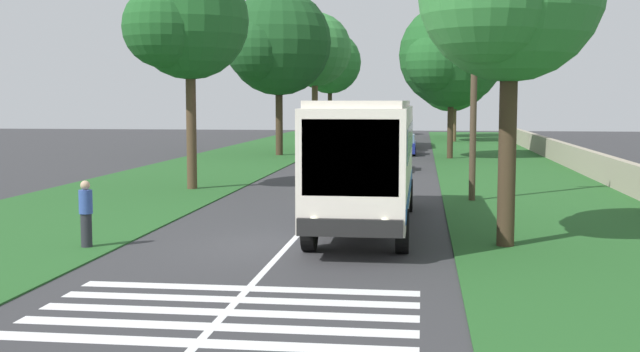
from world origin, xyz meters
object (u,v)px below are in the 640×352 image
(roadside_tree_right_1, at_px, (454,74))
(roadside_tree_right_3, at_px, (449,78))
(coach_bus, at_px, (367,155))
(roadside_tree_left_3, at_px, (312,52))
(utility_pole, at_px, (474,88))
(trailing_car_0, at_px, (386,158))
(pedestrian, at_px, (86,213))
(roadside_tree_right_2, at_px, (449,58))
(roadside_tree_left_2, at_px, (277,45))
(trailing_car_1, at_px, (342,149))
(trailing_car_2, at_px, (403,145))
(roadside_tree_left_1, at_px, (186,24))
(roadside_tree_left_0, at_px, (328,64))
(trailing_minibus_0, at_px, (399,128))

(roadside_tree_right_1, bearing_deg, roadside_tree_right_3, 0.52)
(roadside_tree_right_3, bearing_deg, coach_bus, 175.86)
(roadside_tree_left_3, distance_m, utility_pole, 34.29)
(trailing_car_0, xyz_separation_m, pedestrian, (-23.61, 6.50, 0.24))
(roadside_tree_right_2, bearing_deg, roadside_tree_left_2, 82.90)
(coach_bus, height_order, roadside_tree_right_1, roadside_tree_right_1)
(trailing_car_0, xyz_separation_m, roadside_tree_right_2, (9.27, -3.57, 5.76))
(roadside_tree_right_2, bearing_deg, roadside_tree_right_3, -1.88)
(coach_bus, height_order, trailing_car_1, coach_bus)
(roadside_tree_right_1, height_order, pedestrian, roadside_tree_right_1)
(roadside_tree_left_2, relative_size, pedestrian, 6.58)
(trailing_car_0, distance_m, trailing_car_2, 12.60)
(trailing_car_0, bearing_deg, pedestrian, 164.61)
(roadside_tree_left_1, distance_m, roadside_tree_right_3, 51.64)
(trailing_car_2, relative_size, roadside_tree_right_1, 0.45)
(trailing_car_1, xyz_separation_m, pedestrian, (-30.97, 3.39, 0.24))
(coach_bus, height_order, roadside_tree_left_3, roadside_tree_left_3)
(trailing_car_1, height_order, pedestrian, pedestrian)
(trailing_car_1, distance_m, pedestrian, 31.16)
(roadside_tree_left_3, relative_size, utility_pole, 1.33)
(roadside_tree_left_2, bearing_deg, trailing_car_0, -143.59)
(pedestrian, bearing_deg, roadside_tree_left_0, 1.26)
(roadside_tree_left_3, distance_m, pedestrian, 43.81)
(trailing_car_2, height_order, roadside_tree_right_2, roadside_tree_right_2)
(roadside_tree_left_1, bearing_deg, utility_pole, -101.90)
(roadside_tree_left_3, height_order, utility_pole, roadside_tree_left_3)
(roadside_tree_right_2, bearing_deg, roadside_tree_right_1, -2.92)
(trailing_car_0, xyz_separation_m, utility_pole, (-12.77, -3.76, 3.51))
(coach_bus, bearing_deg, roadside_tree_right_1, -5.00)
(trailing_minibus_0, distance_m, roadside_tree_right_2, 12.85)
(trailing_car_0, distance_m, roadside_tree_right_2, 11.49)
(roadside_tree_right_3, distance_m, utility_pole, 52.60)
(trailing_car_0, bearing_deg, trailing_minibus_0, -0.17)
(trailing_car_2, xyz_separation_m, roadside_tree_left_1, (-22.91, 8.41, 6.23))
(trailing_car_0, distance_m, trailing_minibus_0, 20.65)
(roadside_tree_left_0, height_order, roadside_tree_right_2, roadside_tree_left_0)
(coach_bus, height_order, trailing_minibus_0, coach_bus)
(roadside_tree_left_1, bearing_deg, roadside_tree_left_0, 0.08)
(trailing_minibus_0, bearing_deg, roadside_tree_right_3, -13.25)
(roadside_tree_left_0, bearing_deg, coach_bus, -172.12)
(trailing_car_1, bearing_deg, roadside_tree_left_3, 16.48)
(trailing_car_2, xyz_separation_m, roadside_tree_left_0, (27.29, 8.48, 6.83))
(roadside_tree_left_0, height_order, roadside_tree_right_1, roadside_tree_left_0)
(roadside_tree_left_0, xyz_separation_m, roadside_tree_left_2, (-29.17, 0.00, -0.05))
(trailing_car_1, xyz_separation_m, roadside_tree_left_1, (-17.70, 4.71, 6.23))
(roadside_tree_left_3, bearing_deg, roadside_tree_right_1, -46.46)
(coach_bus, height_order, roadside_tree_left_0, roadside_tree_left_0)
(roadside_tree_left_2, height_order, pedestrian, roadside_tree_left_2)
(coach_bus, distance_m, utility_pole, 7.66)
(roadside_tree_left_1, relative_size, pedestrian, 5.59)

